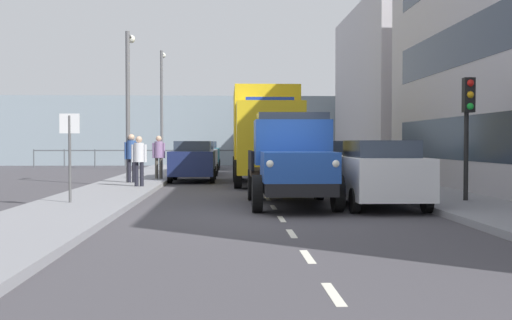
% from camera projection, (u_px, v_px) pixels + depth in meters
% --- Properties ---
extents(ground_plane, '(80.00, 80.00, 0.00)m').
position_uv_depth(ground_plane, '(260.00, 188.00, 23.20)').
color(ground_plane, '#423F44').
extents(sidewalk_left, '(2.58, 40.81, 0.15)m').
position_uv_depth(sidewalk_left, '(395.00, 186.00, 23.41)').
color(sidewalk_left, gray).
rests_on(sidewalk_left, ground_plane).
extents(sidewalk_right, '(2.58, 40.81, 0.15)m').
position_uv_depth(sidewalk_right, '(124.00, 187.00, 22.99)').
color(sidewalk_right, gray).
rests_on(sidewalk_right, ground_plane).
extents(road_centreline_markings, '(0.12, 37.34, 0.01)m').
position_uv_depth(road_centreline_markings, '(261.00, 189.00, 22.77)').
color(road_centreline_markings, silver).
rests_on(road_centreline_markings, ground_plane).
extents(building_far_block, '(7.92, 13.30, 9.50)m').
position_uv_depth(building_far_block, '(421.00, 90.00, 37.67)').
color(building_far_block, '#B7B2B7').
rests_on(building_far_block, ground_plane).
extents(sea_horizon, '(80.00, 0.80, 5.00)m').
position_uv_depth(sea_horizon, '(244.00, 131.00, 46.51)').
color(sea_horizon, '#84939E').
rests_on(sea_horizon, ground_plane).
extents(seawall_railing, '(28.08, 0.08, 1.20)m').
position_uv_depth(seawall_railing, '(246.00, 153.00, 42.96)').
color(seawall_railing, '#4C5156').
rests_on(seawall_railing, ground_plane).
extents(truck_vintage_blue, '(2.17, 5.64, 2.43)m').
position_uv_depth(truck_vintage_blue, '(292.00, 161.00, 16.63)').
color(truck_vintage_blue, black).
rests_on(truck_vintage_blue, ground_plane).
extents(lorry_cargo_yellow, '(2.58, 8.20, 3.87)m').
position_uv_depth(lorry_cargo_yellow, '(265.00, 132.00, 26.03)').
color(lorry_cargo_yellow, gold).
rests_on(lorry_cargo_yellow, ground_plane).
extents(car_white_kerbside_near, '(1.90, 4.13, 1.72)m').
position_uv_depth(car_white_kerbside_near, '(379.00, 173.00, 16.36)').
color(car_white_kerbside_near, white).
rests_on(car_white_kerbside_near, ground_plane).
extents(car_black_kerbside_1, '(1.75, 4.36, 1.72)m').
position_uv_depth(car_black_kerbside_1, '(343.00, 166.00, 21.43)').
color(car_black_kerbside_1, black).
rests_on(car_black_kerbside_1, ground_plane).
extents(car_navy_oppositeside_0, '(1.91, 4.20, 1.72)m').
position_uv_depth(car_navy_oppositeside_0, '(193.00, 160.00, 27.43)').
color(car_navy_oppositeside_0, navy).
rests_on(car_navy_oppositeside_0, ground_plane).
extents(car_silver_oppositeside_1, '(1.94, 4.63, 1.72)m').
position_uv_depth(car_silver_oppositeside_1, '(199.00, 157.00, 33.08)').
color(car_silver_oppositeside_1, '#B7BABF').
rests_on(car_silver_oppositeside_1, ground_plane).
extents(car_teal_oppositeside_2, '(1.96, 4.64, 1.72)m').
position_uv_depth(car_teal_oppositeside_2, '(204.00, 155.00, 39.81)').
color(car_teal_oppositeside_2, '#1E6670').
rests_on(car_teal_oppositeside_2, ground_plane).
extents(pedestrian_by_lamp, '(0.53, 0.34, 1.73)m').
position_uv_depth(pedestrian_by_lamp, '(139.00, 157.00, 22.18)').
color(pedestrian_by_lamp, black).
rests_on(pedestrian_by_lamp, sidewalk_right).
extents(pedestrian_near_railing, '(0.53, 0.34, 1.83)m').
position_uv_depth(pedestrian_near_railing, '(131.00, 154.00, 24.29)').
color(pedestrian_near_railing, black).
rests_on(pedestrian_near_railing, sidewalk_right).
extents(pedestrian_with_bag, '(0.53, 0.34, 1.79)m').
position_uv_depth(pedestrian_with_bag, '(159.00, 153.00, 26.79)').
color(pedestrian_with_bag, '#4C473D').
rests_on(pedestrian_with_bag, sidewalk_right).
extents(traffic_light_near, '(0.28, 0.41, 3.20)m').
position_uv_depth(traffic_light_near, '(468.00, 112.00, 16.70)').
color(traffic_light_near, black).
rests_on(traffic_light_near, sidewalk_left).
extents(lamp_post_promenade, '(0.32, 1.14, 5.72)m').
position_uv_depth(lamp_post_promenade, '(128.00, 91.00, 24.46)').
color(lamp_post_promenade, '#59595B').
rests_on(lamp_post_promenade, sidewalk_right).
extents(lamp_post_far, '(0.32, 1.14, 6.78)m').
position_uv_depth(lamp_post_far, '(162.00, 99.00, 37.01)').
color(lamp_post_far, '#59595B').
rests_on(lamp_post_far, sidewalk_right).
extents(street_sign, '(0.50, 0.07, 2.25)m').
position_uv_depth(street_sign, '(70.00, 142.00, 16.24)').
color(street_sign, '#4C4C4C').
rests_on(street_sign, sidewalk_right).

